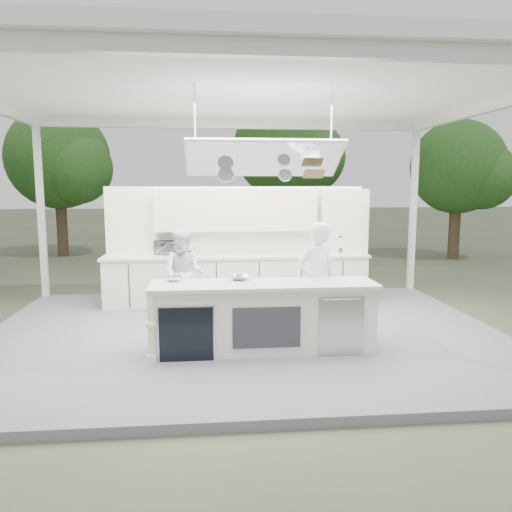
{
  "coord_description": "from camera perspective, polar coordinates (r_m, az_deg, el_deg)",
  "views": [
    {
      "loc": [
        -0.56,
        -7.57,
        2.4
      ],
      "look_at": [
        0.22,
        0.4,
        1.26
      ],
      "focal_mm": 35.0,
      "sensor_mm": 36.0,
      "label": 1
    }
  ],
  "objects": [
    {
      "name": "ground",
      "position": [
        7.96,
        -1.33,
        -9.43
      ],
      "size": [
        90.0,
        90.0,
        0.0
      ],
      "primitive_type": "plane",
      "color": "#4C593D",
      "rests_on": "ground"
    },
    {
      "name": "stage_deck",
      "position": [
        7.94,
        -1.33,
        -9.01
      ],
      "size": [
        8.0,
        6.0,
        0.12
      ],
      "primitive_type": "cube",
      "color": "slate",
      "rests_on": "ground"
    },
    {
      "name": "tent",
      "position": [
        7.69,
        -1.39,
        17.94
      ],
      "size": [
        8.2,
        6.2,
        3.86
      ],
      "color": "white",
      "rests_on": "ground"
    },
    {
      "name": "demo_island",
      "position": [
        6.93,
        0.71,
        -6.95
      ],
      "size": [
        3.1,
        0.79,
        0.95
      ],
      "color": "#F2EECD",
      "rests_on": "stage_deck"
    },
    {
      "name": "back_counter",
      "position": [
        9.65,
        -2.18,
        -2.64
      ],
      "size": [
        5.08,
        0.72,
        0.95
      ],
      "color": "#F2EECD",
      "rests_on": "stage_deck"
    },
    {
      "name": "back_wall_unit",
      "position": [
        9.77,
        0.32,
        3.28
      ],
      "size": [
        5.05,
        0.48,
        2.25
      ],
      "color": "#F2EECD",
      "rests_on": "stage_deck"
    },
    {
      "name": "tree_cluster",
      "position": [
        17.37,
        -4.37,
        11.04
      ],
      "size": [
        19.55,
        9.4,
        5.85
      ],
      "color": "#4C3526",
      "rests_on": "ground"
    },
    {
      "name": "head_chef",
      "position": [
        7.46,
        6.86,
        -2.81
      ],
      "size": [
        0.74,
        0.6,
        1.74
      ],
      "primitive_type": "imported",
      "rotation": [
        0.0,
        0.0,
        3.47
      ],
      "color": "white",
      "rests_on": "stage_deck"
    },
    {
      "name": "sous_chef",
      "position": [
        8.63,
        -8.2,
        -2.05
      ],
      "size": [
        0.87,
        0.75,
        1.54
      ],
      "primitive_type": "imported",
      "rotation": [
        0.0,
        0.0,
        -0.25
      ],
      "color": "white",
      "rests_on": "stage_deck"
    },
    {
      "name": "toaster_oven",
      "position": [
        9.75,
        -9.96,
        0.96
      ],
      "size": [
        0.58,
        0.5,
        0.27
      ],
      "primitive_type": "imported",
      "rotation": [
        0.0,
        0.0,
        -0.43
      ],
      "color": "silver",
      "rests_on": "back_counter"
    },
    {
      "name": "bowl_large",
      "position": [
        7.05,
        -1.9,
        -2.47
      ],
      "size": [
        0.35,
        0.35,
        0.07
      ],
      "primitive_type": "imported",
      "rotation": [
        0.0,
        0.0,
        -0.36
      ],
      "color": "silver",
      "rests_on": "demo_island"
    },
    {
      "name": "bowl_small",
      "position": [
        7.05,
        -9.42,
        -2.58
      ],
      "size": [
        0.27,
        0.27,
        0.07
      ],
      "primitive_type": "imported",
      "rotation": [
        0.0,
        0.0,
        0.31
      ],
      "color": "silver",
      "rests_on": "demo_island"
    }
  ]
}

